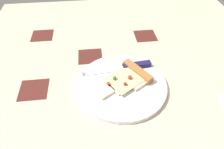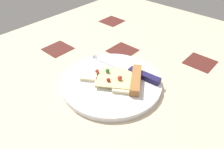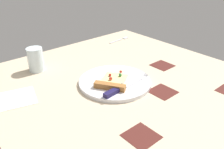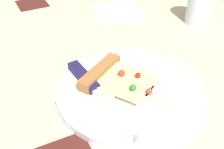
{
  "view_description": "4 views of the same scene",
  "coord_description": "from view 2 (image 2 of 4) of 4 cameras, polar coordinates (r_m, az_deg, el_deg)",
  "views": [
    {
      "loc": [
        12.53,
        51.44,
        47.46
      ],
      "look_at": [
        7.43,
        6.98,
        4.17
      ],
      "focal_mm": 31.66,
      "sensor_mm": 36.0,
      "label": 1
    },
    {
      "loc": [
        -27.69,
        44.47,
        40.74
      ],
      "look_at": [
        4.02,
        8.88,
        4.01
      ],
      "focal_mm": 34.38,
      "sensor_mm": 36.0,
      "label": 2
    },
    {
      "loc": [
        -51.03,
        -54.02,
        47.42
      ],
      "look_at": [
        3.79,
        9.41,
        3.99
      ],
      "focal_mm": 38.12,
      "sensor_mm": 36.0,
      "label": 3
    },
    {
      "loc": [
        42.98,
        -14.65,
        38.26
      ],
      "look_at": [
        0.74,
        6.48,
        2.84
      ],
      "focal_mm": 47.73,
      "sensor_mm": 36.0,
      "label": 4
    }
  ],
  "objects": [
    {
      "name": "pizza_slice",
      "position": [
        0.61,
        2.22,
        -1.17
      ],
      "size": [
        18.87,
        15.91,
        2.66
      ],
      "rotation": [
        0.0,
        0.0,
        5.28
      ],
      "color": "beige",
      "rests_on": "plate"
    },
    {
      "name": "knife",
      "position": [
        0.65,
        5.01,
        1.02
      ],
      "size": [
        24.09,
        4.26,
        2.45
      ],
      "rotation": [
        0.0,
        0.0,
        4.8
      ],
      "color": "silver",
      "rests_on": "plate"
    },
    {
      "name": "plate",
      "position": [
        0.63,
        -0.13,
        -2.03
      ],
      "size": [
        28.96,
        28.96,
        1.47
      ],
      "primitive_type": "cylinder",
      "color": "silver",
      "rests_on": "ground_plane"
    },
    {
      "name": "ground_plane",
      "position": [
        0.67,
        7.62,
        -1.65
      ],
      "size": [
        118.51,
        118.51,
        3.0
      ],
      "color": "#C6B293",
      "rests_on": "ground"
    }
  ]
}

